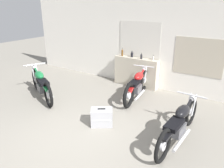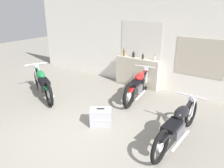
{
  "view_description": "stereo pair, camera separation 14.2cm",
  "coord_description": "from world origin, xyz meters",
  "px_view_note": "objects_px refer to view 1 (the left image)",
  "views": [
    {
      "loc": [
        2.74,
        -2.84,
        2.67
      ],
      "look_at": [
        -0.13,
        1.52,
        0.7
      ],
      "focal_mm": 35.0,
      "sensor_mm": 36.0,
      "label": 1
    },
    {
      "loc": [
        2.86,
        -2.76,
        2.67
      ],
      "look_at": [
        -0.13,
        1.52,
        0.7
      ],
      "focal_mm": 35.0,
      "sensor_mm": 36.0,
      "label": 2
    }
  ],
  "objects_px": {
    "motorcycle_red": "(137,85)",
    "motorcycle_black": "(179,123)",
    "bottle_left_center": "(132,54)",
    "hard_case_silver": "(102,117)",
    "bottle_leftmost": "(122,52)",
    "motorcycle_green": "(41,84)",
    "bottle_right_center": "(153,58)",
    "bottle_center": "(141,56)"
  },
  "relations": [
    {
      "from": "bottle_right_center",
      "to": "motorcycle_green",
      "type": "height_order",
      "value": "bottle_right_center"
    },
    {
      "from": "bottle_right_center",
      "to": "motorcycle_black",
      "type": "xyz_separation_m",
      "value": [
        1.62,
        -2.35,
        -0.62
      ]
    },
    {
      "from": "bottle_center",
      "to": "motorcycle_black",
      "type": "distance_m",
      "value": 3.14
    },
    {
      "from": "bottle_left_center",
      "to": "motorcycle_green",
      "type": "relative_size",
      "value": 0.1
    },
    {
      "from": "bottle_right_center",
      "to": "hard_case_silver",
      "type": "relative_size",
      "value": 0.29
    },
    {
      "from": "hard_case_silver",
      "to": "motorcycle_black",
      "type": "bearing_deg",
      "value": 12.25
    },
    {
      "from": "bottle_left_center",
      "to": "motorcycle_black",
      "type": "xyz_separation_m",
      "value": [
        2.38,
        -2.36,
        -0.64
      ]
    },
    {
      "from": "bottle_leftmost",
      "to": "motorcycle_black",
      "type": "height_order",
      "value": "bottle_leftmost"
    },
    {
      "from": "bottle_leftmost",
      "to": "motorcycle_black",
      "type": "bearing_deg",
      "value": -40.41
    },
    {
      "from": "motorcycle_green",
      "to": "motorcycle_red",
      "type": "xyz_separation_m",
      "value": [
        2.38,
        1.49,
        -0.02
      ]
    },
    {
      "from": "bottle_center",
      "to": "motorcycle_red",
      "type": "bearing_deg",
      "value": -69.11
    },
    {
      "from": "bottle_left_center",
      "to": "bottle_center",
      "type": "bearing_deg",
      "value": -6.53
    },
    {
      "from": "bottle_center",
      "to": "hard_case_silver",
      "type": "height_order",
      "value": "bottle_center"
    },
    {
      "from": "bottle_leftmost",
      "to": "bottle_right_center",
      "type": "distance_m",
      "value": 1.11
    },
    {
      "from": "bottle_center",
      "to": "bottle_right_center",
      "type": "relative_size",
      "value": 1.12
    },
    {
      "from": "bottle_center",
      "to": "motorcycle_green",
      "type": "relative_size",
      "value": 0.1
    },
    {
      "from": "bottle_leftmost",
      "to": "bottle_left_center",
      "type": "relative_size",
      "value": 1.34
    },
    {
      "from": "bottle_left_center",
      "to": "motorcycle_green",
      "type": "height_order",
      "value": "bottle_left_center"
    },
    {
      "from": "bottle_left_center",
      "to": "motorcycle_red",
      "type": "distance_m",
      "value": 1.33
    },
    {
      "from": "bottle_left_center",
      "to": "hard_case_silver",
      "type": "distance_m",
      "value": 2.94
    },
    {
      "from": "motorcycle_red",
      "to": "motorcycle_black",
      "type": "distance_m",
      "value": 2.21
    },
    {
      "from": "bottle_left_center",
      "to": "motorcycle_red",
      "type": "height_order",
      "value": "bottle_left_center"
    },
    {
      "from": "motorcycle_black",
      "to": "bottle_right_center",
      "type": "bearing_deg",
      "value": 124.69
    },
    {
      "from": "motorcycle_black",
      "to": "hard_case_silver",
      "type": "bearing_deg",
      "value": -167.75
    },
    {
      "from": "motorcycle_green",
      "to": "bottle_leftmost",
      "type": "bearing_deg",
      "value": 60.93
    },
    {
      "from": "bottle_right_center",
      "to": "motorcycle_red",
      "type": "relative_size",
      "value": 0.08
    },
    {
      "from": "motorcycle_red",
      "to": "bottle_right_center",
      "type": "bearing_deg",
      "value": 86.66
    },
    {
      "from": "bottle_leftmost",
      "to": "motorcycle_red",
      "type": "distance_m",
      "value": 1.53
    },
    {
      "from": "motorcycle_red",
      "to": "motorcycle_black",
      "type": "bearing_deg",
      "value": -40.56
    },
    {
      "from": "bottle_leftmost",
      "to": "bottle_center",
      "type": "relative_size",
      "value": 1.46
    },
    {
      "from": "bottle_center",
      "to": "motorcycle_black",
      "type": "bearing_deg",
      "value": -49.03
    },
    {
      "from": "bottle_leftmost",
      "to": "motorcycle_red",
      "type": "height_order",
      "value": "bottle_leftmost"
    },
    {
      "from": "bottle_center",
      "to": "motorcycle_black",
      "type": "height_order",
      "value": "bottle_center"
    },
    {
      "from": "bottle_left_center",
      "to": "bottle_leftmost",
      "type": "bearing_deg",
      "value": -173.99
    },
    {
      "from": "bottle_right_center",
      "to": "hard_case_silver",
      "type": "distance_m",
      "value": 2.83
    },
    {
      "from": "bottle_right_center",
      "to": "motorcycle_green",
      "type": "bearing_deg",
      "value": -135.34
    },
    {
      "from": "bottle_center",
      "to": "bottle_left_center",
      "type": "bearing_deg",
      "value": 173.47
    },
    {
      "from": "bottle_right_center",
      "to": "bottle_left_center",
      "type": "bearing_deg",
      "value": 178.77
    },
    {
      "from": "bottle_leftmost",
      "to": "motorcycle_green",
      "type": "height_order",
      "value": "bottle_leftmost"
    },
    {
      "from": "motorcycle_green",
      "to": "motorcycle_black",
      "type": "bearing_deg",
      "value": 0.8
    },
    {
      "from": "bottle_left_center",
      "to": "bottle_right_center",
      "type": "xyz_separation_m",
      "value": [
        0.76,
        -0.02,
        -0.02
      ]
    },
    {
      "from": "motorcycle_red",
      "to": "motorcycle_green",
      "type": "bearing_deg",
      "value": -147.89
    }
  ]
}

